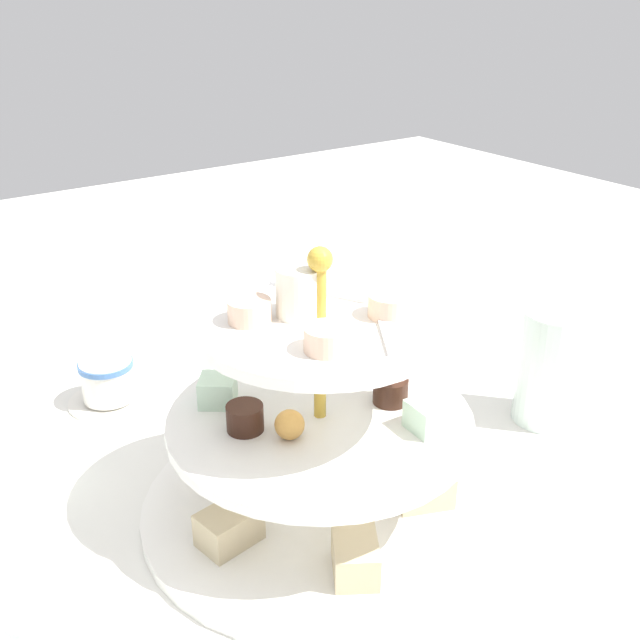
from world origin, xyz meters
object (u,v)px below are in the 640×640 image
(water_glass_short_left, at_px, (12,453))
(butter_knife_right, at_px, (295,342))
(teacup_with_saucer, at_px, (108,383))
(water_glass_tall_right, at_px, (551,367))
(tiered_serving_stand, at_px, (320,440))

(water_glass_short_left, distance_m, butter_knife_right, 0.39)
(teacup_with_saucer, xyz_separation_m, butter_knife_right, (0.00, -0.25, -0.02))
(water_glass_tall_right, xyz_separation_m, butter_knife_right, (0.30, 0.12, -0.06))
(tiered_serving_stand, height_order, butter_knife_right, tiered_serving_stand)
(water_glass_tall_right, distance_m, water_glass_short_left, 0.53)
(butter_knife_right, bearing_deg, water_glass_short_left, 43.91)
(butter_knife_right, bearing_deg, water_glass_tall_right, 140.55)
(tiered_serving_stand, relative_size, butter_knife_right, 1.82)
(water_glass_tall_right, xyz_separation_m, teacup_with_saucer, (0.30, 0.36, -0.04))
(water_glass_tall_right, distance_m, butter_knife_right, 0.33)
(water_glass_tall_right, distance_m, teacup_with_saucer, 0.47)
(tiered_serving_stand, height_order, water_glass_short_left, tiered_serving_stand)
(water_glass_short_left, xyz_separation_m, butter_knife_right, (0.10, -0.37, -0.03))
(teacup_with_saucer, bearing_deg, water_glass_tall_right, -129.26)
(water_glass_tall_right, bearing_deg, tiered_serving_stand, 87.20)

